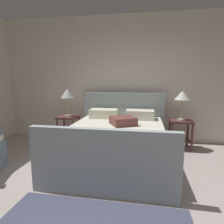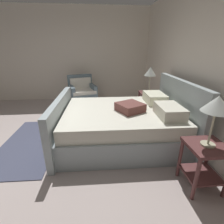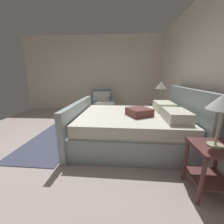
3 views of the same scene
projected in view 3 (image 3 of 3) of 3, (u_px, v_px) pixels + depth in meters
ground_plane at (64, 144)px, 2.84m from camera, size 6.10×5.26×0.02m
wall_back at (213, 72)px, 2.30m from camera, size 6.22×0.12×2.84m
wall_side_left at (92, 74)px, 5.49m from camera, size 0.12×5.38×2.84m
bed at (132, 127)px, 2.82m from camera, size 1.84×2.26×1.13m
nightstand_right at (211, 162)px, 1.57m from camera, size 0.44×0.44×0.60m
table_lamp_right at (224, 103)px, 1.40m from camera, size 0.31×0.31×0.59m
nightstand_left at (159, 110)px, 3.93m from camera, size 0.44×0.44×0.60m
table_lamp_left at (161, 86)px, 3.75m from camera, size 0.29×0.29×0.62m
armchair at (103, 105)px, 4.90m from camera, size 0.91×0.90×0.90m
area_rug at (54, 139)px, 3.02m from camera, size 1.92×1.01×0.01m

